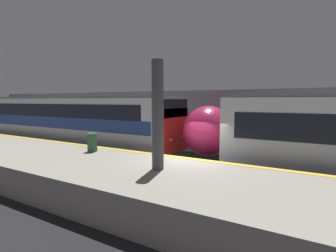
{
  "coord_description": "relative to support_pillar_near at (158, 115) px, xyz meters",
  "views": [
    {
      "loc": [
        4.66,
        -9.56,
        3.47
      ],
      "look_at": [
        -1.61,
        0.95,
        2.26
      ],
      "focal_mm": 28.0,
      "sensor_mm": 36.0,
      "label": 1
    }
  ],
  "objects": [
    {
      "name": "support_pillar_near",
      "position": [
        0.0,
        0.0,
        0.0
      ],
      "size": [
        0.4,
        0.4,
        3.7
      ],
      "color": "#47474C",
      "rests_on": "platform"
    },
    {
      "name": "train_boxy",
      "position": [
        -11.95,
        4.53,
        -1.05
      ],
      "size": [
        20.42,
        2.84,
        3.72
      ],
      "color": "black",
      "rests_on": "ground"
    },
    {
      "name": "platform",
      "position": [
        0.16,
        -0.2,
        -2.41
      ],
      "size": [
        40.0,
        4.73,
        1.12
      ],
      "color": "gray",
      "rests_on": "ground"
    },
    {
      "name": "station_rear_barrier",
      "position": [
        0.16,
        8.48,
        -0.91
      ],
      "size": [
        50.0,
        0.15,
        4.12
      ],
      "color": "gray",
      "rests_on": "ground"
    },
    {
      "name": "trash_bin",
      "position": [
        -4.28,
        1.04,
        -1.43
      ],
      "size": [
        0.44,
        0.44,
        0.85
      ],
      "color": "#2D5B38",
      "rests_on": "platform"
    },
    {
      "name": "ground_plane",
      "position": [
        0.16,
        2.16,
        -2.97
      ],
      "size": [
        120.0,
        120.0,
        0.0
      ],
      "primitive_type": "plane",
      "color": "black"
    }
  ]
}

